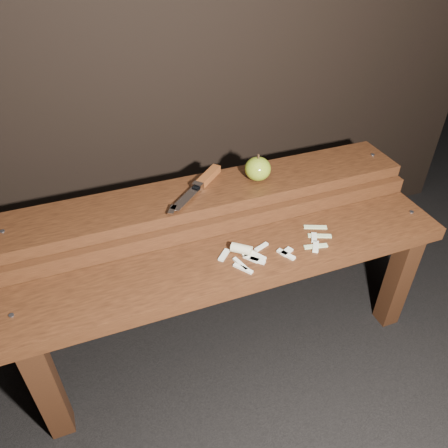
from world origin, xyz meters
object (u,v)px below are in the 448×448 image
object	(u,v)px
bench_rear_tier	(212,213)
knife	(203,182)
apple	(258,169)
bench_front_tier	(240,278)

from	to	relation	value
bench_rear_tier	knife	size ratio (longest dim) A/B	5.67
bench_rear_tier	apple	world-z (taller)	apple
knife	apple	bearing A→B (deg)	-9.41
bench_front_tier	bench_rear_tier	distance (m)	0.23
bench_front_tier	knife	xyz separation A→B (m)	(-0.01, 0.26, 0.16)
bench_rear_tier	knife	bearing A→B (deg)	114.16
bench_front_tier	knife	bearing A→B (deg)	93.10
bench_front_tier	apple	bearing A→B (deg)	57.34
bench_front_tier	knife	size ratio (longest dim) A/B	5.67
knife	bench_front_tier	bearing A→B (deg)	-86.90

